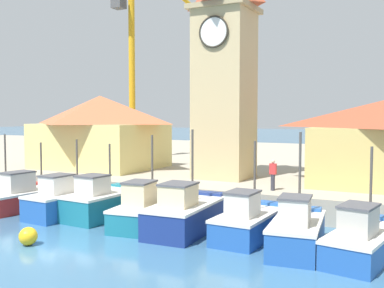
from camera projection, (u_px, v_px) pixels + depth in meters
name	position (u px, v px, depth m)	size (l,w,h in m)	color
ground_plane	(47.00, 250.00, 17.24)	(300.00, 300.00, 0.00)	#386689
quay_wharf	(270.00, 163.00, 42.56)	(120.00, 40.00, 1.26)	#A89E89
fishing_boat_left_inner	(31.00, 196.00, 24.89)	(2.38, 5.38, 3.63)	#AD2823
fishing_boat_mid_left	(68.00, 200.00, 23.18)	(2.19, 4.89, 3.89)	#2356A8
fishing_boat_center	(102.00, 202.00, 22.61)	(2.36, 4.44, 3.71)	#196B7F
fishing_boat_mid_right	(146.00, 210.00, 20.99)	(2.49, 4.87, 4.22)	#196B7F
fishing_boat_right_inner	(186.00, 214.00, 19.92)	(2.40, 5.01, 4.53)	navy
fishing_boat_right_outer	(249.00, 221.00, 18.88)	(2.05, 4.56, 4.07)	#2356A8
fishing_boat_far_right	(297.00, 231.00, 17.12)	(2.29, 4.53, 4.52)	#2356A8
fishing_boat_end_right	(364.00, 239.00, 16.19)	(2.61, 5.07, 4.02)	#2356A8
clock_tower	(225.00, 68.00, 27.66)	(3.70, 3.70, 14.52)	tan
warehouse_left	(100.00, 131.00, 33.44)	(8.86, 7.12, 5.34)	#E5D17A
port_crane_near	(135.00, 87.00, 40.25)	(4.86, 8.51, 18.07)	#976E11
mooring_buoy	(28.00, 236.00, 17.83)	(0.73, 0.73, 0.73)	gold
dock_worker_near_tower	(273.00, 174.00, 23.24)	(0.34, 0.22, 1.62)	#33333D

